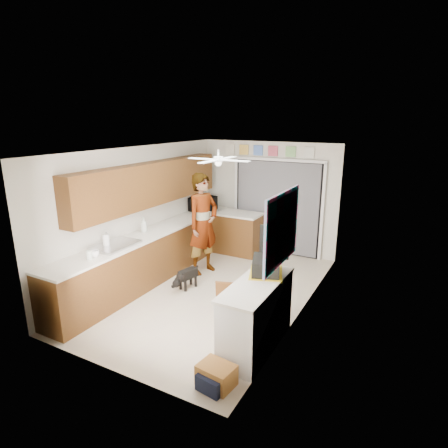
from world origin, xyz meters
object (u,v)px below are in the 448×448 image
at_px(microwave, 203,204).
at_px(dog, 188,278).
at_px(cup, 95,254).
at_px(paper_towel_roll, 106,241).
at_px(suitcase, 266,266).
at_px(cardboard_box, 216,375).
at_px(soap_bottle, 144,224).
at_px(man, 203,224).
at_px(navy_crate, 213,382).

xyz_separation_m(microwave, dog, (0.83, -1.92, -0.90)).
bearing_deg(cup, microwave, 91.42).
bearing_deg(paper_towel_roll, cup, -68.07).
bearing_deg(suitcase, cardboard_box, -112.78).
distance_m(cup, dog, 1.77).
xyz_separation_m(cup, suitcase, (2.54, 0.68, 0.05)).
relative_size(soap_bottle, cup, 2.22).
height_order(microwave, cup, microwave).
bearing_deg(cup, dog, 61.74).
distance_m(microwave, soap_bottle, 1.93).
bearing_deg(suitcase, cup, 175.25).
height_order(man, dog, man).
relative_size(suitcase, cardboard_box, 1.18).
distance_m(paper_towel_roll, man, 1.95).
xyz_separation_m(cardboard_box, dog, (-1.72, 2.00, 0.07)).
height_order(microwave, dog, microwave).
bearing_deg(cardboard_box, soap_bottle, 143.25).
bearing_deg(soap_bottle, cardboard_box, -36.75).
bearing_deg(man, cup, 179.11).
relative_size(navy_crate, dog, 0.61).
bearing_deg(cardboard_box, microwave, 123.07).
bearing_deg(paper_towel_roll, soap_bottle, 92.12).
height_order(soap_bottle, cup, soap_bottle).
distance_m(navy_crate, man, 3.55).
relative_size(cup, suitcase, 0.27).
relative_size(paper_towel_roll, suitcase, 0.46).
relative_size(soap_bottle, suitcase, 0.60).
distance_m(cardboard_box, man, 3.47).
distance_m(cup, man, 2.28).
relative_size(suitcase, dog, 0.94).
distance_m(suitcase, cardboard_box, 1.57).
height_order(suitcase, cardboard_box, suitcase).
relative_size(cardboard_box, navy_crate, 1.30).
relative_size(microwave, navy_crate, 1.85).
xyz_separation_m(paper_towel_roll, man, (0.77, 1.80, -0.06)).
height_order(soap_bottle, dog, soap_bottle).
relative_size(cup, cardboard_box, 0.32).
bearing_deg(microwave, dog, -144.53).
bearing_deg(paper_towel_roll, cardboard_box, -20.85).
height_order(paper_towel_roll, navy_crate, paper_towel_roll).
bearing_deg(man, navy_crate, -132.59).
relative_size(soap_bottle, paper_towel_roll, 1.29).
height_order(microwave, cardboard_box, microwave).
distance_m(soap_bottle, dog, 1.30).
xyz_separation_m(suitcase, man, (-1.93, 1.52, -0.05)).
distance_m(microwave, dog, 2.28).
bearing_deg(dog, cardboard_box, -36.38).
distance_m(paper_towel_roll, navy_crate, 3.00).
xyz_separation_m(suitcase, dog, (-1.79, 0.72, -0.84)).
bearing_deg(navy_crate, suitcase, 87.06).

